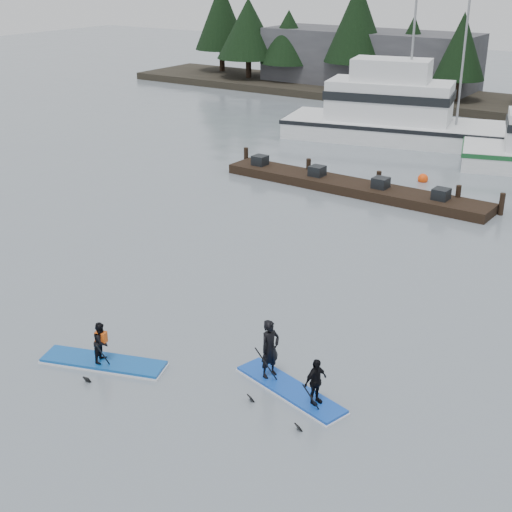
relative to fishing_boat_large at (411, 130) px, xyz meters
The scene contains 7 objects.
ground 29.27m from the fishing_boat_large, 82.43° to the right, with size 160.00×160.00×0.00m, color gray.
waterfront_building 18.20m from the fishing_boat_large, 124.08° to the left, with size 18.00×6.00×5.00m, color #4C4C51.
fishing_boat_large is the anchor object (origin of this frame).
floating_dock 11.56m from the fishing_boat_large, 81.42° to the right, with size 13.74×1.83×0.46m, color black.
buoy_b 8.85m from the fishing_boat_large, 63.36° to the right, with size 0.53×0.53×0.53m, color #FF470C.
paddleboard_solo 29.90m from the fishing_boat_large, 83.82° to the right, with size 3.60×1.94×1.78m.
paddleboard_duo 29.15m from the fishing_boat_large, 73.63° to the right, with size 3.49×1.76×2.22m.
Camera 1 is at (12.50, -12.64, 10.47)m, focal length 50.00 mm.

